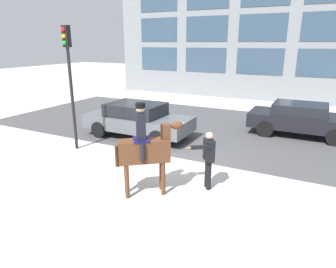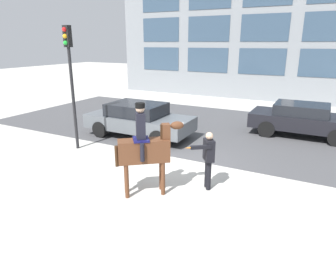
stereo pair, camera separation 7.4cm
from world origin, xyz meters
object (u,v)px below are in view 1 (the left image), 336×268
Objects in this scene: street_car_far_lane at (301,119)px; traffic_light at (69,70)px; mounted_horse_lead at (146,148)px; street_car_near_lane at (138,119)px; pedestrian_bystander at (208,156)px.

traffic_light is at bearing -142.48° from street_car_far_lane.
traffic_light is at bearing 118.63° from mounted_horse_lead.
traffic_light reaches higher than street_car_far_lane.
street_car_near_lane is at bearing 62.51° from traffic_light.
street_car_far_lane is at bearing -143.23° from pedestrian_bystander.
traffic_light reaches higher than street_car_near_lane.
mounted_horse_lead reaches higher than street_car_far_lane.
mounted_horse_lead is 8.18m from street_car_far_lane.
street_car_far_lane is at bearing 37.52° from traffic_light.
mounted_horse_lead is 1.52× the size of pedestrian_bystander.
mounted_horse_lead is 5.16m from street_car_near_lane.
street_car_near_lane is at bearing 87.01° from mounted_horse_lead.
traffic_light is at bearing -117.49° from street_car_near_lane.
pedestrian_bystander is at bearing -8.31° from traffic_light.
pedestrian_bystander is 6.76m from street_car_far_lane.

